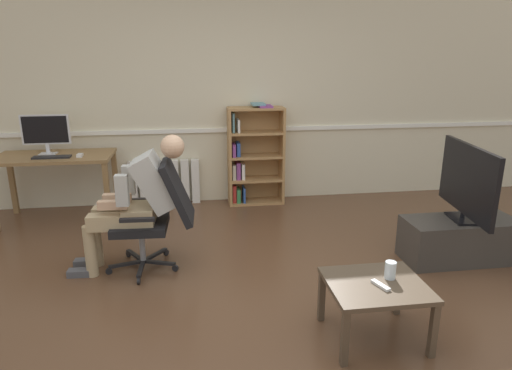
# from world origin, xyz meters

# --- Properties ---
(ground_plane) EXTENTS (18.00, 18.00, 0.00)m
(ground_plane) POSITION_xyz_m (0.00, 0.00, 0.00)
(ground_plane) COLOR brown
(back_wall) EXTENTS (12.00, 0.13, 2.70)m
(back_wall) POSITION_xyz_m (0.00, 2.65, 1.35)
(back_wall) COLOR beige
(back_wall) RESTS_ON ground_plane
(computer_desk) EXTENTS (1.26, 0.67, 0.76)m
(computer_desk) POSITION_xyz_m (-1.94, 2.15, 0.65)
(computer_desk) COLOR olive
(computer_desk) RESTS_ON ground_plane
(imac_monitor) EXTENTS (0.52, 0.14, 0.44)m
(imac_monitor) POSITION_xyz_m (-2.01, 2.23, 1.01)
(imac_monitor) COLOR silver
(imac_monitor) RESTS_ON computer_desk
(keyboard) EXTENTS (0.39, 0.12, 0.02)m
(keyboard) POSITION_xyz_m (-1.92, 2.01, 0.77)
(keyboard) COLOR black
(keyboard) RESTS_ON computer_desk
(computer_mouse) EXTENTS (0.06, 0.10, 0.03)m
(computer_mouse) POSITION_xyz_m (-1.63, 2.03, 0.77)
(computer_mouse) COLOR white
(computer_mouse) RESTS_ON computer_desk
(bookshelf) EXTENTS (0.69, 0.29, 1.26)m
(bookshelf) POSITION_xyz_m (0.34, 2.44, 0.60)
(bookshelf) COLOR #AD7F4C
(bookshelf) RESTS_ON ground_plane
(radiator) EXTENTS (0.87, 0.08, 0.56)m
(radiator) POSITION_xyz_m (-0.77, 2.54, 0.28)
(radiator) COLOR white
(radiator) RESTS_ON ground_plane
(office_chair) EXTENTS (0.79, 0.62, 0.98)m
(office_chair) POSITION_xyz_m (-0.73, 0.74, 0.53)
(office_chair) COLOR black
(office_chair) RESTS_ON ground_plane
(person_seated) EXTENTS (1.04, 0.40, 1.20)m
(person_seated) POSITION_xyz_m (-0.90, 0.75, 0.65)
(person_seated) COLOR tan
(person_seated) RESTS_ON ground_plane
(tv_stand) EXTENTS (1.02, 0.43, 0.40)m
(tv_stand) POSITION_xyz_m (1.99, 0.50, 0.20)
(tv_stand) COLOR #3D3833
(tv_stand) RESTS_ON ground_plane
(tv_screen) EXTENTS (0.24, 1.01, 0.69)m
(tv_screen) POSITION_xyz_m (1.99, 0.50, 0.76)
(tv_screen) COLOR black
(tv_screen) RESTS_ON tv_stand
(coffee_table) EXTENTS (0.63, 0.56, 0.41)m
(coffee_table) POSITION_xyz_m (0.74, -0.52, 0.35)
(coffee_table) COLOR #4C3D2D
(coffee_table) RESTS_ON ground_plane
(drinking_glass) EXTENTS (0.07, 0.07, 0.12)m
(drinking_glass) POSITION_xyz_m (0.86, -0.47, 0.47)
(drinking_glass) COLOR silver
(drinking_glass) RESTS_ON coffee_table
(spare_remote) EXTENTS (0.08, 0.15, 0.02)m
(spare_remote) POSITION_xyz_m (0.75, -0.57, 0.42)
(spare_remote) COLOR white
(spare_remote) RESTS_ON coffee_table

